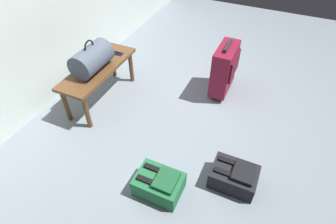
{
  "coord_description": "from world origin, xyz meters",
  "views": [
    {
      "loc": [
        -2.02,
        -0.65,
        2.05
      ],
      "look_at": [
        -0.26,
        0.14,
        0.25
      ],
      "focal_mm": 29.14,
      "sensor_mm": 36.0,
      "label": 1
    }
  ],
  "objects_px": {
    "duffel_bag_slate": "(92,59)",
    "cell_phone": "(117,53)",
    "backpack_green": "(159,184)",
    "bench": "(99,72)",
    "backpack_dark": "(234,176)",
    "suitcase_upright_burgundy": "(224,68)"
  },
  "relations": [
    {
      "from": "cell_phone",
      "to": "backpack_green",
      "type": "height_order",
      "value": "cell_phone"
    },
    {
      "from": "bench",
      "to": "duffel_bag_slate",
      "type": "bearing_deg",
      "value": -180.0
    },
    {
      "from": "bench",
      "to": "duffel_bag_slate",
      "type": "xyz_separation_m",
      "value": [
        -0.06,
        -0.0,
        0.2
      ]
    },
    {
      "from": "bench",
      "to": "backpack_green",
      "type": "xyz_separation_m",
      "value": [
        -0.82,
        -1.11,
        -0.27
      ]
    },
    {
      "from": "suitcase_upright_burgundy",
      "to": "backpack_green",
      "type": "xyz_separation_m",
      "value": [
        -1.52,
        0.09,
        -0.23
      ]
    },
    {
      "from": "bench",
      "to": "suitcase_upright_burgundy",
      "type": "distance_m",
      "value": 1.39
    },
    {
      "from": "cell_phone",
      "to": "suitcase_upright_burgundy",
      "type": "distance_m",
      "value": 1.23
    },
    {
      "from": "cell_phone",
      "to": "backpack_green",
      "type": "bearing_deg",
      "value": -136.61
    },
    {
      "from": "duffel_bag_slate",
      "to": "backpack_green",
      "type": "xyz_separation_m",
      "value": [
        -0.76,
        -1.11,
        -0.47
      ]
    },
    {
      "from": "bench",
      "to": "cell_phone",
      "type": "distance_m",
      "value": 0.33
    },
    {
      "from": "bench",
      "to": "cell_phone",
      "type": "height_order",
      "value": "cell_phone"
    },
    {
      "from": "backpack_dark",
      "to": "bench",
      "type": "bearing_deg",
      "value": 73.48
    },
    {
      "from": "cell_phone",
      "to": "backpack_dark",
      "type": "height_order",
      "value": "cell_phone"
    },
    {
      "from": "duffel_bag_slate",
      "to": "cell_phone",
      "type": "distance_m",
      "value": 0.4
    },
    {
      "from": "duffel_bag_slate",
      "to": "backpack_dark",
      "type": "bearing_deg",
      "value": -104.59
    },
    {
      "from": "suitcase_upright_burgundy",
      "to": "backpack_green",
      "type": "relative_size",
      "value": 1.64
    },
    {
      "from": "bench",
      "to": "suitcase_upright_burgundy",
      "type": "xyz_separation_m",
      "value": [
        0.7,
        -1.21,
        -0.05
      ]
    },
    {
      "from": "duffel_bag_slate",
      "to": "backpack_dark",
      "type": "height_order",
      "value": "duffel_bag_slate"
    },
    {
      "from": "duffel_bag_slate",
      "to": "backpack_green",
      "type": "relative_size",
      "value": 1.16
    },
    {
      "from": "backpack_dark",
      "to": "backpack_green",
      "type": "bearing_deg",
      "value": 121.01
    },
    {
      "from": "backpack_dark",
      "to": "backpack_green",
      "type": "xyz_separation_m",
      "value": [
        -0.33,
        0.54,
        0.0
      ]
    },
    {
      "from": "bench",
      "to": "backpack_green",
      "type": "height_order",
      "value": "bench"
    }
  ]
}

